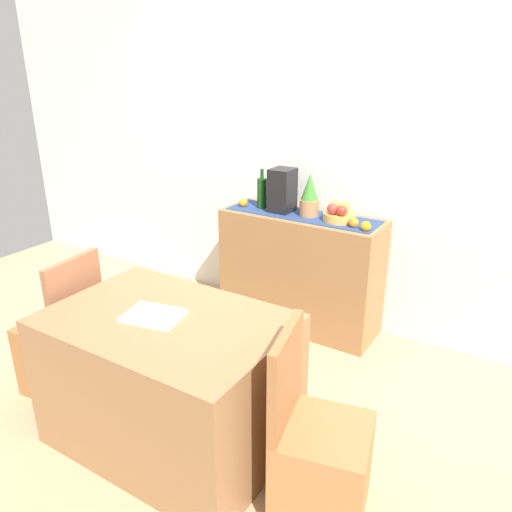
% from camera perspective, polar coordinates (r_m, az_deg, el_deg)
% --- Properties ---
extents(ground_plane, '(6.40, 6.40, 0.02)m').
position_cam_1_polar(ground_plane, '(3.35, -4.03, -13.89)').
color(ground_plane, tan).
rests_on(ground_plane, ground).
extents(room_wall_rear, '(6.40, 0.06, 2.70)m').
position_cam_1_polar(room_wall_rear, '(3.80, 6.11, 12.59)').
color(room_wall_rear, silver).
rests_on(room_wall_rear, ground).
extents(sideboard_console, '(1.20, 0.42, 0.88)m').
position_cam_1_polar(sideboard_console, '(3.78, 5.06, -1.75)').
color(sideboard_console, '#94663D').
rests_on(sideboard_console, ground).
extents(table_runner, '(1.13, 0.32, 0.01)m').
position_cam_1_polar(table_runner, '(3.63, 5.29, 4.72)').
color(table_runner, navy).
rests_on(table_runner, sideboard_console).
extents(fruit_bowl, '(0.23, 0.23, 0.06)m').
position_cam_1_polar(fruit_bowl, '(3.51, 9.54, 4.45)').
color(fruit_bowl, gold).
rests_on(fruit_bowl, table_runner).
extents(apple_left, '(0.08, 0.08, 0.08)m').
position_cam_1_polar(apple_left, '(3.45, 8.76, 5.37)').
color(apple_left, '#BB362F').
rests_on(apple_left, fruit_bowl).
extents(apple_rear, '(0.08, 0.08, 0.08)m').
position_cam_1_polar(apple_rear, '(3.50, 10.09, 5.53)').
color(apple_rear, '#8FB233').
rests_on(apple_rear, fruit_bowl).
extents(apple_upper, '(0.07, 0.07, 0.07)m').
position_cam_1_polar(apple_upper, '(3.54, 8.89, 5.73)').
color(apple_upper, gold).
rests_on(apple_upper, fruit_bowl).
extents(apple_front, '(0.07, 0.07, 0.07)m').
position_cam_1_polar(apple_front, '(3.42, 9.82, 5.14)').
color(apple_front, red).
rests_on(apple_front, fruit_bowl).
extents(wine_bottle, '(0.07, 0.07, 0.30)m').
position_cam_1_polar(wine_bottle, '(3.76, 0.68, 7.25)').
color(wine_bottle, '#144014').
rests_on(wine_bottle, sideboard_console).
extents(coffee_maker, '(0.16, 0.18, 0.32)m').
position_cam_1_polar(coffee_maker, '(3.66, 3.03, 7.50)').
color(coffee_maker, black).
rests_on(coffee_maker, sideboard_console).
extents(potted_plant, '(0.14, 0.14, 0.31)m').
position_cam_1_polar(potted_plant, '(3.57, 6.14, 6.79)').
color(potted_plant, '#A9744A').
rests_on(potted_plant, sideboard_console).
extents(orange_loose_end, '(0.07, 0.07, 0.07)m').
position_cam_1_polar(orange_loose_end, '(3.40, 11.13, 3.77)').
color(orange_loose_end, orange).
rests_on(orange_loose_end, sideboard_console).
extents(orange_loose_mid, '(0.07, 0.07, 0.07)m').
position_cam_1_polar(orange_loose_mid, '(3.82, -1.48, 6.13)').
color(orange_loose_mid, orange).
rests_on(orange_loose_mid, sideboard_console).
extents(orange_loose_near_bowl, '(0.07, 0.07, 0.07)m').
position_cam_1_polar(orange_loose_near_bowl, '(3.34, 12.48, 3.35)').
color(orange_loose_near_bowl, orange).
rests_on(orange_loose_near_bowl, sideboard_console).
extents(dining_table, '(1.20, 0.82, 0.74)m').
position_cam_1_polar(dining_table, '(2.72, -9.86, -13.85)').
color(dining_table, '#996A43').
rests_on(dining_table, ground).
extents(open_book, '(0.32, 0.26, 0.02)m').
position_cam_1_polar(open_book, '(2.54, -11.68, -6.70)').
color(open_book, white).
rests_on(open_book, dining_table).
extents(chair_near_window, '(0.44, 0.44, 0.90)m').
position_cam_1_polar(chair_near_window, '(3.34, -21.14, -10.01)').
color(chair_near_window, '#9E6338').
rests_on(chair_near_window, ground).
extents(chair_by_corner, '(0.48, 0.48, 0.90)m').
position_cam_1_polar(chair_by_corner, '(2.41, 7.22, -22.33)').
color(chair_by_corner, '#A26D3D').
rests_on(chair_by_corner, ground).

